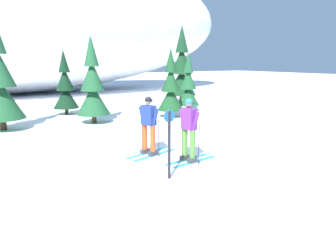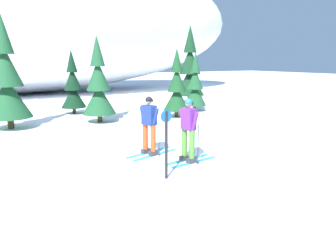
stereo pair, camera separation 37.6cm
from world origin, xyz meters
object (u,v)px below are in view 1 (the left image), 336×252
Objects in this scene: pine_tree_center_left at (93,87)px; skier_navy_jacket at (149,125)px; pine_tree_far_right at (182,71)px; skier_purple_jacket at (189,129)px; pine_tree_right at (188,87)px; pine_tree_center_right at (171,89)px; trail_marker_post at (169,141)px; pine_tree_left at (65,88)px.

skier_navy_jacket is at bearing -92.46° from pine_tree_center_left.
pine_tree_center_left is at bearing -152.19° from pine_tree_far_right.
pine_tree_right reaches higher than skier_purple_jacket.
trail_marker_post is (-4.51, -7.19, -0.48)m from pine_tree_center_right.
pine_tree_center_left is (0.25, 5.74, 0.69)m from skier_navy_jacket.
pine_tree_far_right is (7.34, 3.87, 0.48)m from pine_tree_center_left.
pine_tree_far_right is at bearing 61.98° from pine_tree_right.
pine_tree_center_right is at bearing 52.55° from skier_navy_jacket.
pine_tree_center_left is 0.77× the size of pine_tree_far_right.
pine_tree_center_left is 7.76m from trail_marker_post.
pine_tree_right is at bearing 47.47° from skier_navy_jacket.
pine_tree_center_left reaches higher than skier_purple_jacket.
pine_tree_center_left reaches higher than pine_tree_center_right.
pine_tree_left is 10.71m from trail_marker_post.
pine_tree_center_left reaches higher than pine_tree_left.
pine_tree_left is at bearing -173.67° from pine_tree_far_right.
pine_tree_left is at bearing 91.45° from skier_navy_jacket.
pine_tree_left is at bearing 98.86° from pine_tree_center_left.
pine_tree_right is at bearing 52.66° from trail_marker_post.
pine_tree_right is (1.87, 1.17, -0.06)m from pine_tree_center_right.
skier_purple_jacket is 0.53× the size of pine_tree_left.
skier_purple_jacket is 9.94m from pine_tree_left.
pine_tree_center_left is 1.14× the size of pine_tree_center_right.
pine_tree_center_right is 0.67× the size of pine_tree_far_right.
pine_tree_center_right reaches higher than pine_tree_left.
skier_purple_jacket is at bearing -85.07° from pine_tree_left.
pine_tree_far_right reaches higher than pine_tree_left.
pine_tree_center_right reaches higher than trail_marker_post.
pine_tree_center_right reaches higher than skier_purple_jacket.
skier_purple_jacket is at bearing -122.86° from pine_tree_far_right.
pine_tree_far_right is (6.95, 10.76, 1.17)m from skier_purple_jacket.
skier_navy_jacket is at bearing -132.53° from pine_tree_right.
pine_tree_right is at bearing -20.94° from pine_tree_left.
pine_tree_left reaches higher than skier_navy_jacket.
trail_marker_post is at bearing -127.34° from pine_tree_right.
pine_tree_far_right is at bearing 50.76° from pine_tree_center_right.
pine_tree_center_right is (4.24, -3.50, 0.02)m from pine_tree_left.
pine_tree_far_right is (7.58, 9.61, 1.17)m from skier_navy_jacket.
skier_navy_jacket is 1.31m from skier_purple_jacket.
pine_tree_left is 6.53m from pine_tree_right.
pine_tree_far_right reaches higher than pine_tree_center_left.
pine_tree_center_left reaches higher than pine_tree_right.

